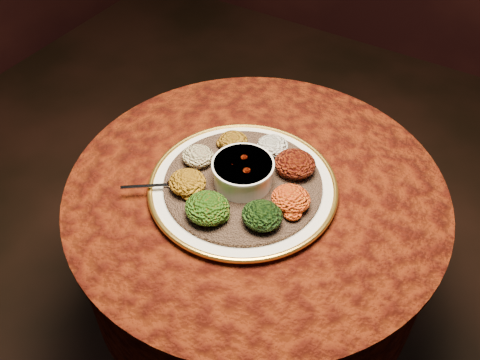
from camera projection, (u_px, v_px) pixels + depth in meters
The scene contains 13 objects.
table at pixel (255, 232), 1.47m from camera, with size 0.96×0.96×0.73m.
platter at pixel (243, 187), 1.32m from camera, with size 0.48×0.48×0.02m.
injera at pixel (243, 183), 1.31m from camera, with size 0.39×0.39×0.01m, color brown.
stew_bowl at pixel (243, 171), 1.28m from camera, with size 0.15×0.15×0.06m.
spoon at pixel (171, 185), 1.30m from camera, with size 0.13×0.10×0.01m.
portion_ayib at pixel (273, 146), 1.37m from camera, with size 0.08×0.08×0.04m, color silver.
portion_kitfo at pixel (295, 164), 1.32m from camera, with size 0.10×0.10×0.05m, color black.
portion_tikil at pixel (291, 199), 1.24m from camera, with size 0.09×0.09×0.04m, color #C88710.
portion_gomen at pixel (262, 215), 1.20m from camera, with size 0.09×0.09×0.05m, color black.
portion_mixveg at pixel (207, 208), 1.22m from camera, with size 0.11×0.10×0.05m, color #973609.
portion_kik at pixel (187, 182), 1.28m from camera, with size 0.09×0.09×0.04m, color #9C640D.
portion_timatim at pixel (198, 156), 1.35m from camera, with size 0.08×0.08×0.04m, color maroon.
portion_shiro at pixel (233, 141), 1.39m from camera, with size 0.08×0.07×0.04m, color #835A0F.
Camera 1 is at (0.45, -0.82, 1.70)m, focal length 40.00 mm.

